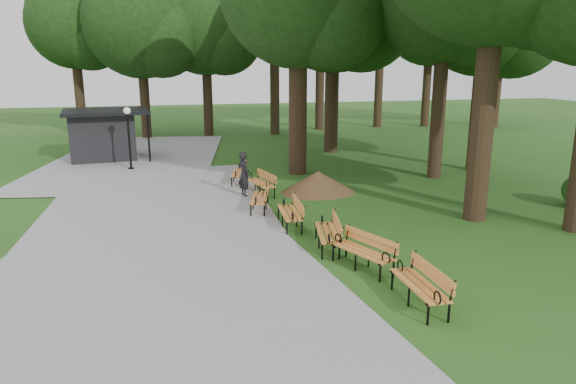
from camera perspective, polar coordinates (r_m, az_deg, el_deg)
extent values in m
plane|color=#1F4C15|center=(15.12, 0.60, -4.82)|extent=(100.00, 100.00, 0.00)
cube|color=gray|center=(17.53, -14.73, -2.53)|extent=(12.00, 38.00, 0.06)
imported|color=black|center=(19.41, -4.84, 1.96)|extent=(0.54, 0.70, 1.69)
cylinder|color=black|center=(25.21, -17.01, 5.30)|extent=(0.10, 0.10, 2.66)
sphere|color=white|center=(25.05, -17.25, 8.52)|extent=(0.32, 0.32, 0.32)
cone|color=#47301C|center=(20.03, 3.31, 1.12)|extent=(2.42, 2.42, 0.84)
cylinder|color=black|center=(17.05, 20.85, 10.48)|extent=(0.70, 0.70, 8.19)
cylinder|color=black|center=(23.17, 16.29, 10.51)|extent=(0.60, 0.60, 7.38)
cylinder|color=black|center=(23.12, 1.10, 10.92)|extent=(0.80, 0.80, 7.27)
cylinder|color=black|center=(29.11, 4.84, 11.69)|extent=(0.76, 0.76, 7.45)
cylinder|color=black|center=(25.46, 20.11, 9.66)|extent=(0.56, 0.56, 6.64)
sphere|color=black|center=(25.53, 20.89, 18.49)|extent=(6.02, 6.02, 6.02)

